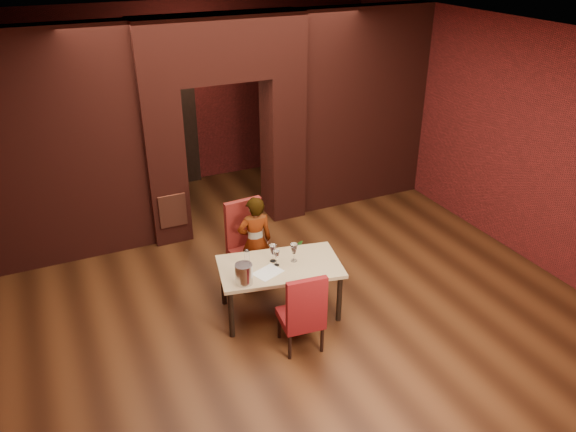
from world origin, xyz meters
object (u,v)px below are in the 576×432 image
(wine_bucket, at_px, (244,274))
(wine_glass_a, at_px, (277,258))
(person_seated, at_px, (255,242))
(chair_near, at_px, (301,309))
(wine_glass_c, at_px, (294,253))
(dining_table, at_px, (280,289))
(wine_glass_b, at_px, (273,253))
(water_bottle, at_px, (247,260))
(chair_far, at_px, (251,245))
(potted_plant, at_px, (289,258))

(wine_bucket, bearing_deg, wine_glass_a, 21.78)
(person_seated, bearing_deg, chair_near, 94.00)
(chair_near, height_order, wine_glass_c, chair_near)
(wine_glass_c, bearing_deg, wine_bucket, -164.60)
(dining_table, xyz_separation_m, wine_glass_b, (-0.04, 0.11, 0.45))
(wine_bucket, height_order, water_bottle, water_bottle)
(chair_near, xyz_separation_m, wine_glass_c, (0.24, 0.68, 0.29))
(dining_table, distance_m, water_bottle, 0.61)
(person_seated, bearing_deg, chair_far, -55.44)
(chair_far, bearing_deg, person_seated, -64.48)
(water_bottle, bearing_deg, wine_glass_a, -9.54)
(chair_far, relative_size, person_seated, 0.88)
(water_bottle, height_order, potted_plant, water_bottle)
(wine_glass_b, bearing_deg, water_bottle, -173.01)
(dining_table, distance_m, person_seated, 0.77)
(dining_table, height_order, potted_plant, dining_table)
(person_seated, xyz_separation_m, wine_glass_b, (-0.01, -0.60, 0.15))
(chair_near, xyz_separation_m, wine_bucket, (-0.47, 0.48, 0.30))
(chair_near, height_order, person_seated, person_seated)
(person_seated, height_order, wine_bucket, person_seated)
(wine_bucket, distance_m, water_bottle, 0.29)
(chair_near, height_order, water_bottle, chair_near)
(wine_glass_c, distance_m, water_bottle, 0.58)
(person_seated, xyz_separation_m, potted_plant, (0.52, 0.07, -0.42))
(potted_plant, bearing_deg, wine_bucket, -136.13)
(potted_plant, bearing_deg, water_bottle, -140.54)
(person_seated, relative_size, wine_glass_a, 6.47)
(chair_near, xyz_separation_m, potted_plant, (0.54, 1.45, -0.28))
(person_seated, height_order, water_bottle, person_seated)
(dining_table, height_order, water_bottle, water_bottle)
(water_bottle, relative_size, potted_plant, 0.63)
(dining_table, relative_size, chair_near, 1.45)
(wine_glass_c, bearing_deg, dining_table, -174.95)
(wine_bucket, xyz_separation_m, potted_plant, (1.01, 0.97, -0.58))
(chair_far, distance_m, person_seated, 0.10)
(wine_glass_a, bearing_deg, potted_plant, 55.88)
(dining_table, xyz_separation_m, water_bottle, (-0.38, 0.07, 0.47))
(chair_far, height_order, person_seated, person_seated)
(chair_far, relative_size, wine_glass_b, 5.04)
(wine_glass_c, height_order, water_bottle, water_bottle)
(dining_table, height_order, chair_far, chair_far)
(dining_table, relative_size, potted_plant, 3.38)
(wine_glass_b, distance_m, wine_bucket, 0.56)
(dining_table, relative_size, wine_glass_b, 6.51)
(wine_glass_b, bearing_deg, potted_plant, 51.99)
(water_bottle, bearing_deg, chair_near, -65.34)
(chair_far, relative_size, water_bottle, 4.12)
(wine_glass_a, height_order, potted_plant, wine_glass_a)
(chair_near, xyz_separation_m, person_seated, (0.02, 1.37, 0.13))
(chair_near, bearing_deg, potted_plant, -104.05)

